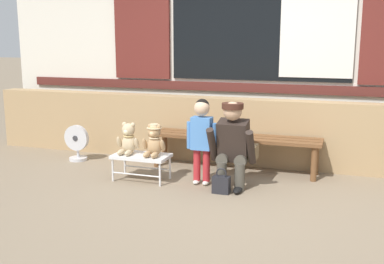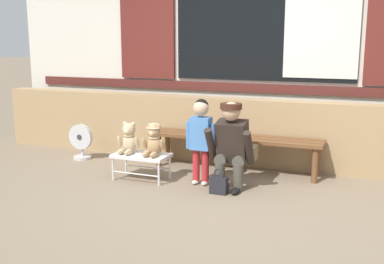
% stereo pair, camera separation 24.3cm
% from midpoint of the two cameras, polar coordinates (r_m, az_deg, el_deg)
% --- Properties ---
extents(ground_plane, '(60.00, 60.00, 0.00)m').
position_cam_midpoint_polar(ground_plane, '(4.77, 2.06, -8.19)').
color(ground_plane, '#84725B').
extents(brick_low_wall, '(7.48, 0.25, 0.85)m').
position_cam_midpoint_polar(brick_low_wall, '(5.99, 6.02, 0.02)').
color(brick_low_wall, tan).
rests_on(brick_low_wall, ground).
extents(shop_facade, '(7.63, 0.26, 3.69)m').
position_cam_midpoint_polar(shop_facade, '(6.38, 7.39, 13.51)').
color(shop_facade, silver).
rests_on(shop_facade, ground).
extents(wooden_bench_long, '(2.10, 0.40, 0.44)m').
position_cam_midpoint_polar(wooden_bench_long, '(5.68, 3.95, -1.10)').
color(wooden_bench_long, brown).
rests_on(wooden_bench_long, ground).
extents(small_display_bench, '(0.64, 0.36, 0.30)m').
position_cam_midpoint_polar(small_display_bench, '(5.35, -7.53, -3.13)').
color(small_display_bench, silver).
rests_on(small_display_bench, ground).
extents(teddy_bear_plain, '(0.28, 0.26, 0.36)m').
position_cam_midpoint_polar(teddy_bear_plain, '(5.38, -9.11, -0.94)').
color(teddy_bear_plain, '#CCB289').
rests_on(teddy_bear_plain, small_display_bench).
extents(teddy_bear_with_hat, '(0.28, 0.27, 0.36)m').
position_cam_midpoint_polar(teddy_bear_with_hat, '(5.24, -6.01, -1.09)').
color(teddy_bear_with_hat, tan).
rests_on(teddy_bear_with_hat, small_display_bench).
extents(child_standing, '(0.35, 0.18, 0.96)m').
position_cam_midpoint_polar(child_standing, '(5.08, -0.15, -0.02)').
color(child_standing, '#B7282D').
rests_on(child_standing, ground).
extents(adult_crouching, '(0.50, 0.49, 0.95)m').
position_cam_midpoint_polar(adult_crouching, '(5.00, 3.77, -1.56)').
color(adult_crouching, '#4C473D').
rests_on(adult_crouching, ground).
extents(handbag_on_ground, '(0.18, 0.11, 0.27)m').
position_cam_midpoint_polar(handbag_on_ground, '(4.91, 2.19, -6.43)').
color(handbag_on_ground, '#232328').
rests_on(handbag_on_ground, ground).
extents(floor_fan, '(0.34, 0.24, 0.48)m').
position_cam_midpoint_polar(floor_fan, '(6.38, -14.99, -1.32)').
color(floor_fan, silver).
rests_on(floor_fan, ground).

